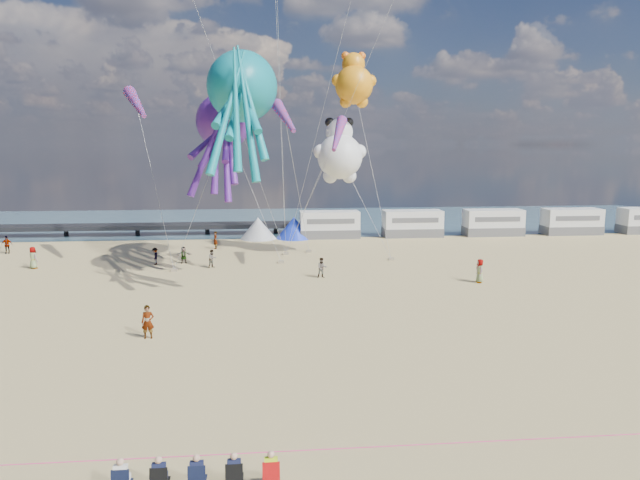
% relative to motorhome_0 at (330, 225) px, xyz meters
% --- Properties ---
extents(ground, '(120.00, 120.00, 0.00)m').
position_rel_motorhome_0_xyz_m(ground, '(-6.00, -40.00, -1.50)').
color(ground, tan).
rests_on(ground, ground).
extents(water, '(120.00, 120.00, 0.00)m').
position_rel_motorhome_0_xyz_m(water, '(-6.00, 15.00, -1.48)').
color(water, '#355566').
rests_on(water, ground).
extents(pier, '(60.00, 3.00, 0.50)m').
position_rel_motorhome_0_xyz_m(pier, '(-34.00, 4.00, -0.50)').
color(pier, black).
rests_on(pier, ground).
extents(motorhome_0, '(6.60, 2.50, 3.00)m').
position_rel_motorhome_0_xyz_m(motorhome_0, '(0.00, 0.00, 0.00)').
color(motorhome_0, silver).
rests_on(motorhome_0, ground).
extents(motorhome_1, '(6.60, 2.50, 3.00)m').
position_rel_motorhome_0_xyz_m(motorhome_1, '(9.50, 0.00, 0.00)').
color(motorhome_1, silver).
rests_on(motorhome_1, ground).
extents(motorhome_2, '(6.60, 2.50, 3.00)m').
position_rel_motorhome_0_xyz_m(motorhome_2, '(19.00, 0.00, 0.00)').
color(motorhome_2, silver).
rests_on(motorhome_2, ground).
extents(motorhome_3, '(6.60, 2.50, 3.00)m').
position_rel_motorhome_0_xyz_m(motorhome_3, '(28.50, 0.00, 0.00)').
color(motorhome_3, silver).
rests_on(motorhome_3, ground).
extents(tent_white, '(4.00, 4.00, 2.40)m').
position_rel_motorhome_0_xyz_m(tent_white, '(-8.00, 0.00, -0.30)').
color(tent_white, white).
rests_on(tent_white, ground).
extents(tent_blue, '(4.00, 4.00, 2.40)m').
position_rel_motorhome_0_xyz_m(tent_blue, '(-4.00, 0.00, -0.30)').
color(tent_blue, '#1933CC').
rests_on(tent_blue, ground).
extents(spectator_row, '(6.10, 0.90, 1.30)m').
position_rel_motorhome_0_xyz_m(spectator_row, '(-9.14, -47.07, -0.85)').
color(spectator_row, black).
rests_on(spectator_row, ground).
extents(rope_line, '(34.00, 0.03, 0.03)m').
position_rel_motorhome_0_xyz_m(rope_line, '(-6.00, -45.00, -1.48)').
color(rope_line, '#F2338C').
rests_on(rope_line, ground).
extents(standing_person, '(0.69, 0.48, 1.83)m').
position_rel_motorhome_0_xyz_m(standing_person, '(-13.46, -32.73, -0.58)').
color(standing_person, tan).
rests_on(standing_person, ground).
extents(beachgoer_0, '(0.81, 0.78, 1.88)m').
position_rel_motorhome_0_xyz_m(beachgoer_0, '(-26.70, -13.84, -0.56)').
color(beachgoer_0, '#7F6659').
rests_on(beachgoer_0, ground).
extents(beachgoer_1, '(0.82, 0.58, 1.60)m').
position_rel_motorhome_0_xyz_m(beachgoer_1, '(-2.73, -19.42, -0.70)').
color(beachgoer_1, '#7F6659').
rests_on(beachgoer_1, ground).
extents(beachgoer_2, '(0.64, 0.78, 1.49)m').
position_rel_motorhome_0_xyz_m(beachgoer_2, '(-16.78, -13.06, -0.76)').
color(beachgoer_2, '#7F6659').
rests_on(beachgoer_2, ground).
extents(beachgoer_3, '(1.17, 0.77, 1.71)m').
position_rel_motorhome_0_xyz_m(beachgoer_3, '(-31.97, -6.52, -0.65)').
color(beachgoer_3, '#7F6659').
rests_on(beachgoer_3, ground).
extents(beachgoer_4, '(0.93, 0.52, 1.49)m').
position_rel_motorhome_0_xyz_m(beachgoer_4, '(-14.37, -12.77, -0.76)').
color(beachgoer_4, '#7F6659').
rests_on(beachgoer_4, ground).
extents(beachgoer_5, '(1.15, 1.71, 1.77)m').
position_rel_motorhome_0_xyz_m(beachgoer_5, '(-12.19, -5.85, -0.62)').
color(beachgoer_5, '#7F6659').
rests_on(beachgoer_5, ground).
extents(beachgoer_6, '(0.47, 0.69, 1.81)m').
position_rel_motorhome_0_xyz_m(beachgoer_6, '(9.06, -22.10, -0.59)').
color(beachgoer_6, '#7F6659').
rests_on(beachgoer_6, ground).
extents(beachgoer_7, '(0.90, 0.85, 1.55)m').
position_rel_motorhome_0_xyz_m(beachgoer_7, '(-11.67, -14.85, -0.73)').
color(beachgoer_7, '#7F6659').
rests_on(beachgoer_7, ground).
extents(sandbag_a, '(0.50, 0.35, 0.22)m').
position_rel_motorhome_0_xyz_m(sandbag_a, '(-14.71, -16.00, -1.39)').
color(sandbag_a, gray).
rests_on(sandbag_a, ground).
extents(sandbag_b, '(0.50, 0.35, 0.22)m').
position_rel_motorhome_0_xyz_m(sandbag_b, '(-5.79, -13.49, -1.39)').
color(sandbag_b, gray).
rests_on(sandbag_b, ground).
extents(sandbag_c, '(0.50, 0.35, 0.22)m').
position_rel_motorhome_0_xyz_m(sandbag_c, '(4.18, -13.12, -1.39)').
color(sandbag_c, gray).
rests_on(sandbag_c, ground).
extents(sandbag_d, '(0.50, 0.35, 0.22)m').
position_rel_motorhome_0_xyz_m(sandbag_d, '(-2.98, -8.60, -1.39)').
color(sandbag_d, gray).
rests_on(sandbag_d, ground).
extents(sandbag_e, '(0.50, 0.35, 0.22)m').
position_rel_motorhome_0_xyz_m(sandbag_e, '(-5.24, -9.61, -1.39)').
color(sandbag_e, gray).
rests_on(sandbag_e, ground).
extents(kite_octopus_teal, '(5.29, 10.74, 11.90)m').
position_rel_motorhome_0_xyz_m(kite_octopus_teal, '(-8.70, -18.25, 13.19)').
color(kite_octopus_teal, '#0F828E').
extents(kite_octopus_purple, '(6.96, 10.74, 11.35)m').
position_rel_motorhome_0_xyz_m(kite_octopus_purple, '(-10.62, -11.51, 10.87)').
color(kite_octopus_purple, '#501D82').
extents(kite_panda, '(6.08, 5.86, 7.13)m').
position_rel_motorhome_0_xyz_m(kite_panda, '(-0.19, -10.25, 7.77)').
color(kite_panda, white).
extents(kite_teddy_orange, '(4.41, 4.19, 5.87)m').
position_rel_motorhome_0_xyz_m(kite_teddy_orange, '(0.96, -10.92, 14.14)').
color(kite_teddy_orange, orange).
extents(windsock_left, '(3.60, 6.92, 7.01)m').
position_rel_motorhome_0_xyz_m(windsock_left, '(-17.85, -12.40, 12.32)').
color(windsock_left, red).
extents(windsock_mid, '(2.26, 5.38, 5.30)m').
position_rel_motorhome_0_xyz_m(windsock_mid, '(-5.46, -17.26, 10.99)').
color(windsock_mid, red).
extents(windsock_right, '(2.24, 5.29, 5.23)m').
position_rel_motorhome_0_xyz_m(windsock_right, '(-1.12, -16.34, 9.67)').
color(windsock_right, red).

